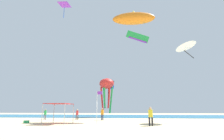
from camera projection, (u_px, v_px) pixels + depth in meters
ground at (95, 125)px, 19.40m from camera, size 110.00×110.00×0.10m
ocean_strip at (115, 116)px, 43.17m from camera, size 110.00×20.12×0.03m
canopy_tent at (59, 105)px, 21.05m from camera, size 2.61×3.07×2.30m
person_near_tent at (151, 115)px, 18.01m from camera, size 0.46×0.45×1.88m
person_leftmost at (45, 113)px, 28.49m from camera, size 0.40×0.44×1.68m
person_central at (102, 113)px, 27.24m from camera, size 0.43×0.44×1.82m
person_rightmost at (77, 114)px, 28.22m from camera, size 0.44×0.39×1.65m
banner_flag at (98, 104)px, 19.62m from camera, size 0.61×0.06×3.61m
cooler_box at (26, 122)px, 21.23m from camera, size 0.57×0.37×0.35m
kite_octopus_red at (107, 85)px, 38.69m from camera, size 4.06×4.06×7.47m
kite_parafoil_green at (138, 37)px, 48.83m from camera, size 6.42×1.23×3.90m
kite_delta_white at (185, 45)px, 26.25m from camera, size 4.11×4.11×2.60m
kite_inflatable_orange at (134, 18)px, 31.97m from camera, size 7.59×2.24×2.71m
kite_diamond_purple at (64, 5)px, 25.89m from camera, size 1.73×1.74×2.22m
kite_box_black at (111, 85)px, 47.71m from camera, size 1.61×1.63×2.45m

